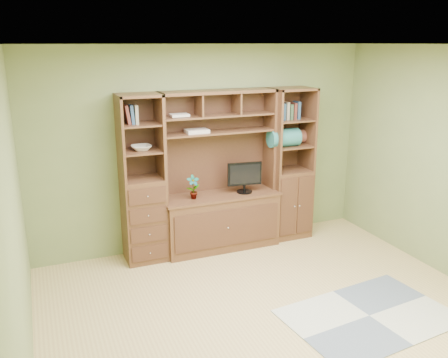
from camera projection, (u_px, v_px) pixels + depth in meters
name	position (u px, v px, depth m)	size (l,w,h in m)	color
room	(280.00, 191.00, 4.36)	(4.60, 4.10, 2.64)	tan
center_hutch	(221.00, 172.00, 6.02)	(1.54, 0.53, 2.05)	#55321D
left_tower	(142.00, 180.00, 5.69)	(0.50, 0.45, 2.05)	#55321D
right_tower	(290.00, 164.00, 6.43)	(0.55, 0.45, 2.05)	#55321D
rug	(369.00, 316.00, 4.70)	(1.63, 1.08, 0.01)	gray
monitor	(245.00, 172.00, 6.11)	(0.45, 0.20, 0.55)	black
orchid	(193.00, 187.00, 5.89)	(0.16, 0.11, 0.31)	#9B5D34
magazines	(197.00, 131.00, 5.85)	(0.28, 0.20, 0.04)	beige
bowl	(141.00, 148.00, 5.59)	(0.24, 0.24, 0.06)	silver
blanket_teal	(284.00, 138.00, 6.23)	(0.41, 0.24, 0.24)	#286A67
blanket_red	(294.00, 137.00, 6.44)	(0.33, 0.18, 0.18)	brown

